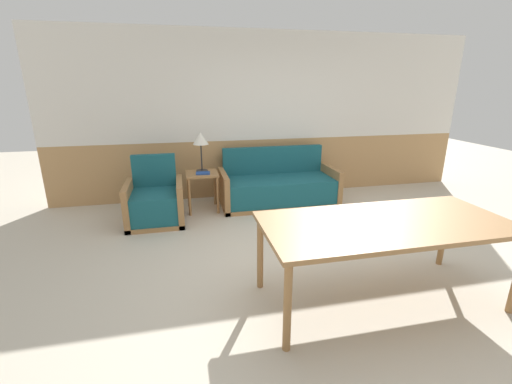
# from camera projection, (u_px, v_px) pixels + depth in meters

# --- Properties ---
(ground_plane) EXTENTS (16.00, 16.00, 0.00)m
(ground_plane) POSITION_uv_depth(u_px,v_px,m) (329.00, 264.00, 3.73)
(ground_plane) COLOR beige
(wall_back) EXTENTS (7.20, 0.06, 2.70)m
(wall_back) POSITION_uv_depth(u_px,v_px,m) (269.00, 117.00, 5.77)
(wall_back) COLOR tan
(wall_back) RESTS_ON ground_plane
(couch) EXTENTS (1.86, 0.84, 0.88)m
(couch) POSITION_uv_depth(u_px,v_px,m) (278.00, 188.00, 5.56)
(couch) COLOR #9E7042
(couch) RESTS_ON ground_plane
(armchair) EXTENTS (0.77, 0.76, 0.91)m
(armchair) POSITION_uv_depth(u_px,v_px,m) (155.00, 203.00, 4.80)
(armchair) COLOR #9E7042
(armchair) RESTS_ON ground_plane
(side_table) EXTENTS (0.48, 0.48, 0.59)m
(side_table) POSITION_uv_depth(u_px,v_px,m) (202.00, 180.00, 5.21)
(side_table) COLOR #9E7042
(side_table) RESTS_ON ground_plane
(table_lamp) EXTENTS (0.23, 0.23, 0.60)m
(table_lamp) POSITION_uv_depth(u_px,v_px,m) (201.00, 140.00, 5.11)
(table_lamp) COLOR #262628
(table_lamp) RESTS_ON side_table
(book_stack) EXTENTS (0.22, 0.14, 0.03)m
(book_stack) POSITION_uv_depth(u_px,v_px,m) (203.00, 173.00, 5.09)
(book_stack) COLOR #234799
(book_stack) RESTS_ON side_table
(dining_table) EXTENTS (2.13, 0.96, 0.76)m
(dining_table) POSITION_uv_depth(u_px,v_px,m) (386.00, 228.00, 2.92)
(dining_table) COLOR #9E7042
(dining_table) RESTS_ON ground_plane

